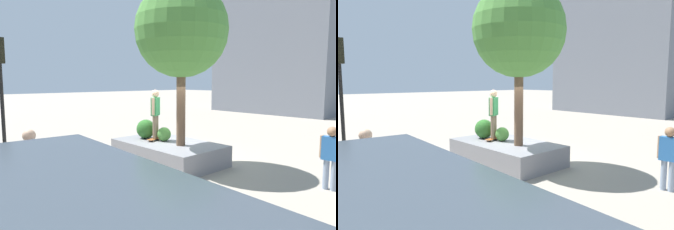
{
  "view_description": "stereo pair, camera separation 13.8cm",
  "coord_description": "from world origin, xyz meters",
  "views": [
    {
      "loc": [
        -7.13,
        6.93,
        2.67
      ],
      "look_at": [
        0.11,
        0.37,
        1.57
      ],
      "focal_mm": 32.2,
      "sensor_mm": 36.0,
      "label": 1
    },
    {
      "loc": [
        -7.22,
        6.83,
        2.67
      ],
      "look_at": [
        0.11,
        0.37,
        1.57
      ],
      "focal_mm": 32.2,
      "sensor_mm": 36.0,
      "label": 2
    }
  ],
  "objects": [
    {
      "name": "ground_plane",
      "position": [
        0.0,
        0.0,
        0.0
      ],
      "size": [
        120.0,
        120.0,
        0.0
      ],
      "primitive_type": "plane",
      "color": "#9E9384"
    },
    {
      "name": "planter_ledge",
      "position": [
        0.11,
        0.37,
        0.33
      ],
      "size": [
        3.59,
        2.14,
        0.67
      ],
      "primitive_type": "cube",
      "color": "gray",
      "rests_on": "ground"
    },
    {
      "name": "plaza_tree",
      "position": [
        -0.53,
        0.41,
        4.17
      ],
      "size": [
        2.84,
        2.84,
        4.94
      ],
      "color": "brown",
      "rests_on": "planter_ledge"
    },
    {
      "name": "boxwood_shrub",
      "position": [
        0.33,
        0.35,
        0.9
      ],
      "size": [
        0.46,
        0.46,
        0.46
      ],
      "primitive_type": "sphere",
      "color": "#4C8C3D",
      "rests_on": "planter_ledge"
    },
    {
      "name": "hedge_clump",
      "position": [
        1.13,
        0.49,
        1.0
      ],
      "size": [
        0.66,
        0.66,
        0.66
      ],
      "primitive_type": "sphere",
      "color": "#2D6628",
      "rests_on": "planter_ledge"
    },
    {
      "name": "skateboard",
      "position": [
        0.63,
        0.47,
        0.72
      ],
      "size": [
        0.44,
        0.83,
        0.07
      ],
      "color": "brown",
      "rests_on": "planter_ledge"
    },
    {
      "name": "skateboarder",
      "position": [
        0.63,
        0.47,
        1.69
      ],
      "size": [
        0.39,
        0.49,
        1.64
      ],
      "color": "#847056",
      "rests_on": "skateboard"
    },
    {
      "name": "traffic_light_corner",
      "position": [
        4.1,
        4.29,
        2.82
      ],
      "size": [
        0.35,
        0.29,
        4.1
      ],
      "color": "black",
      "rests_on": "ground"
    },
    {
      "name": "bystander_watching",
      "position": [
        -2.62,
        5.16,
        0.88
      ],
      "size": [
        0.37,
        0.45,
        1.52
      ],
      "color": "#8C9EB7",
      "rests_on": "ground"
    },
    {
      "name": "pedestrian_crossing",
      "position": [
        -4.48,
        -0.84,
        0.91
      ],
      "size": [
        0.53,
        0.24,
        1.58
      ],
      "color": "#8C9EB7",
      "rests_on": "ground"
    },
    {
      "name": "passerby_with_bag",
      "position": [
        -0.7,
        4.96,
        0.98
      ],
      "size": [
        0.49,
        0.41,
        1.69
      ],
      "color": "#847056",
      "rests_on": "ground"
    },
    {
      "name": "plaza_lowrise_south",
      "position": [
        5.9,
        -17.94,
        9.27
      ],
      "size": [
        9.95,
        6.17,
        18.55
      ],
      "primitive_type": "cube",
      "color": "slate",
      "rests_on": "ground"
    }
  ]
}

